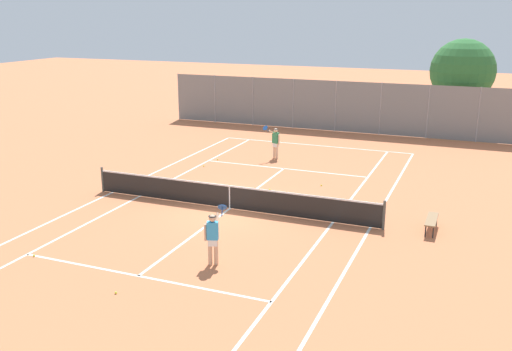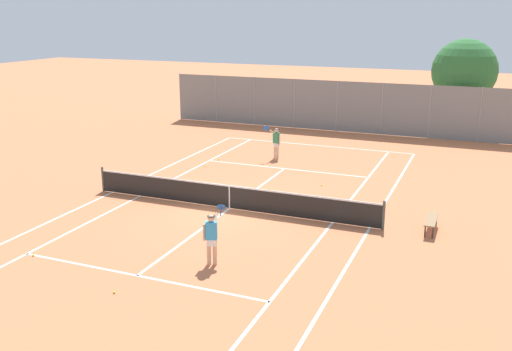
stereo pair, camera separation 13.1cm
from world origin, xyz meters
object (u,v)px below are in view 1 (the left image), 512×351
(loose_tennis_ball_3, at_px, (34,256))
(loose_tennis_ball_4, at_px, (204,166))
(loose_tennis_ball_2, at_px, (116,293))
(player_near_side, at_px, (213,236))
(tennis_net, at_px, (230,196))
(tree_behind_left, at_px, (461,73))
(player_far_left, at_px, (275,141))
(courtside_bench, at_px, (432,220))
(loose_tennis_ball_5, at_px, (270,189))
(loose_tennis_ball_0, at_px, (321,185))
(loose_tennis_ball_1, at_px, (218,160))

(loose_tennis_ball_3, xyz_separation_m, loose_tennis_ball_4, (-0.01, 11.73, 0.00))
(loose_tennis_ball_2, bearing_deg, loose_tennis_ball_3, 164.01)
(player_near_side, height_order, loose_tennis_ball_4, player_near_side)
(tennis_net, relative_size, loose_tennis_ball_4, 181.82)
(loose_tennis_ball_2, height_order, tree_behind_left, tree_behind_left)
(player_far_left, xyz_separation_m, courtside_bench, (8.63, -7.71, -0.52))
(tennis_net, relative_size, loose_tennis_ball_2, 181.82)
(loose_tennis_ball_5, relative_size, courtside_bench, 0.04)
(loose_tennis_ball_3, xyz_separation_m, courtside_bench, (11.34, 6.93, 0.38))
(loose_tennis_ball_0, relative_size, courtside_bench, 0.04)
(courtside_bench, relative_size, tree_behind_left, 0.26)
(loose_tennis_ball_0, height_order, loose_tennis_ball_1, same)
(tennis_net, xyz_separation_m, player_near_side, (1.66, -4.85, 0.42))
(loose_tennis_ball_1, height_order, loose_tennis_ball_5, same)
(loose_tennis_ball_0, xyz_separation_m, loose_tennis_ball_1, (-6.24, 2.41, 0.00))
(loose_tennis_ball_5, relative_size, tree_behind_left, 0.01)
(loose_tennis_ball_2, distance_m, courtside_bench, 10.99)
(loose_tennis_ball_4, bearing_deg, loose_tennis_ball_3, -89.93)
(loose_tennis_ball_2, bearing_deg, loose_tennis_ball_5, 86.95)
(player_far_left, relative_size, loose_tennis_ball_1, 26.88)
(tennis_net, xyz_separation_m, loose_tennis_ball_5, (0.59, 2.84, -0.48))
(loose_tennis_ball_3, bearing_deg, loose_tennis_ball_2, -15.99)
(loose_tennis_ball_0, relative_size, loose_tennis_ball_1, 1.00)
(loose_tennis_ball_5, height_order, tree_behind_left, tree_behind_left)
(tennis_net, relative_size, loose_tennis_ball_5, 181.82)
(player_far_left, xyz_separation_m, loose_tennis_ball_0, (3.60, -3.90, -0.89))
(loose_tennis_ball_4, bearing_deg, tree_behind_left, 51.35)
(loose_tennis_ball_1, bearing_deg, courtside_bench, -28.88)
(tennis_net, xyz_separation_m, loose_tennis_ball_2, (0.04, -7.56, -0.48))
(tennis_net, height_order, courtside_bench, tennis_net)
(courtside_bench, bearing_deg, player_far_left, 138.24)
(loose_tennis_ball_2, relative_size, loose_tennis_ball_4, 1.00)
(tennis_net, xyz_separation_m, tree_behind_left, (7.23, 19.09, 3.21))
(player_far_left, relative_size, loose_tennis_ball_0, 26.88)
(courtside_bench, distance_m, tree_behind_left, 18.91)
(tennis_net, bearing_deg, loose_tennis_ball_3, -120.50)
(loose_tennis_ball_0, distance_m, loose_tennis_ball_2, 12.09)
(loose_tennis_ball_0, bearing_deg, loose_tennis_ball_1, 158.86)
(tennis_net, distance_m, loose_tennis_ball_1, 7.68)
(player_near_side, height_order, loose_tennis_ball_0, player_near_side)
(loose_tennis_ball_2, xyz_separation_m, courtside_bench, (7.49, 8.03, 0.38))
(player_far_left, xyz_separation_m, loose_tennis_ball_3, (-2.70, -14.63, -0.89))
(tennis_net, height_order, player_far_left, player_far_left)
(loose_tennis_ball_2, xyz_separation_m, loose_tennis_ball_4, (-3.86, 12.83, 0.00))
(loose_tennis_ball_3, distance_m, loose_tennis_ball_5, 10.29)
(player_near_side, relative_size, courtside_bench, 1.18)
(loose_tennis_ball_0, xyz_separation_m, courtside_bench, (5.03, -3.81, 0.38))
(loose_tennis_ball_2, relative_size, courtside_bench, 0.04)
(loose_tennis_ball_0, height_order, loose_tennis_ball_2, same)
(loose_tennis_ball_1, distance_m, loose_tennis_ball_3, 13.15)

